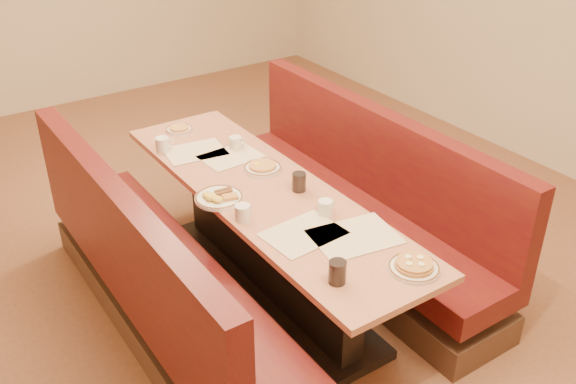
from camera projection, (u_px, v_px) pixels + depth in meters
ground at (267, 290)px, 4.17m from camera, size 8.00×8.00×0.00m
diner_table at (266, 242)px, 3.99m from camera, size 0.70×2.50×0.75m
booth_left at (157, 285)px, 3.64m from camera, size 0.55×2.50×1.05m
booth_right at (357, 210)px, 4.35m from camera, size 0.55×2.50×1.05m
placemat_near_left at (303, 234)px, 3.38m from camera, size 0.43×0.33×0.00m
placemat_near_right at (355, 236)px, 3.36m from camera, size 0.49×0.40×0.00m
placemat_far_left at (195, 151)px, 4.25m from camera, size 0.42×0.34×0.00m
placemat_far_right at (231, 156)px, 4.18m from camera, size 0.39×0.30×0.00m
pancake_plate at (414, 266)px, 3.11m from camera, size 0.26×0.26×0.06m
eggs_plate at (219, 197)px, 3.69m from camera, size 0.28×0.28×0.06m
extra_plate_mid at (262, 167)px, 4.02m from camera, size 0.24×0.24×0.05m
extra_plate_far at (179, 129)px, 4.54m from camera, size 0.19×0.19×0.04m
coffee_mug_a at (326, 207)px, 3.54m from camera, size 0.12×0.08×0.09m
coffee_mug_b at (243, 212)px, 3.49m from camera, size 0.12×0.09×0.09m
coffee_mug_c at (236, 143)px, 4.27m from camera, size 0.12×0.08×0.09m
coffee_mug_d at (163, 144)px, 4.24m from camera, size 0.12×0.09×0.09m
soda_tumbler_near at (337, 272)px, 3.00m from camera, size 0.09×0.09×0.12m
soda_tumbler_mid at (299, 182)px, 3.77m from camera, size 0.08×0.08×0.11m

